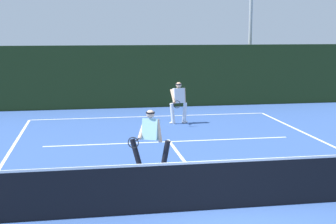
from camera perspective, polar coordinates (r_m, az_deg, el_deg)
ground_plane at (r=10.09m, az=6.25°, el=-11.44°), size 80.00×80.00×0.00m
court_line_baseline_far at (r=20.41m, az=-2.11°, el=-0.53°), size 10.02×0.10×0.01m
court_line_service at (r=15.80m, az=0.18°, el=-3.56°), size 8.17×0.10×0.01m
court_line_centre at (r=13.04m, az=2.38°, el=-6.45°), size 0.10×6.40×0.01m
tennis_net at (r=9.92m, az=6.31°, el=-8.57°), size 10.98×0.09×1.11m
player_near at (r=12.52m, az=-2.14°, el=-3.00°), size 1.16×0.86×1.60m
player_far at (r=18.70m, az=1.27°, el=1.34°), size 0.78×0.87×1.65m
tennis_ball at (r=12.21m, az=13.94°, el=-7.72°), size 0.07×0.07×0.07m
back_fence_windscreen at (r=22.65m, az=-2.97°, el=4.25°), size 21.07×0.12×2.95m
light_pole at (r=25.78m, az=9.88°, el=12.01°), size 0.55×0.44×7.74m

